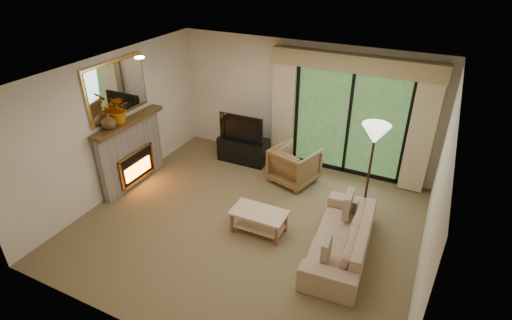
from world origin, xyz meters
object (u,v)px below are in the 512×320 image
at_px(sofa, 341,237).
at_px(coffee_table, 259,222).
at_px(media_console, 244,149).
at_px(armchair, 294,165).

relative_size(sofa, coffee_table, 2.29).
bearing_deg(media_console, armchair, -14.84).
relative_size(armchair, coffee_table, 0.91).
xyz_separation_m(media_console, sofa, (2.71, -1.97, 0.04)).
height_order(media_console, armchair, armchair).
bearing_deg(armchair, sofa, 146.67).
distance_m(media_console, armchair, 1.36).
height_order(media_console, coffee_table, media_console).
xyz_separation_m(media_console, armchair, (1.31, -0.33, 0.11)).
distance_m(sofa, coffee_table, 1.36).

